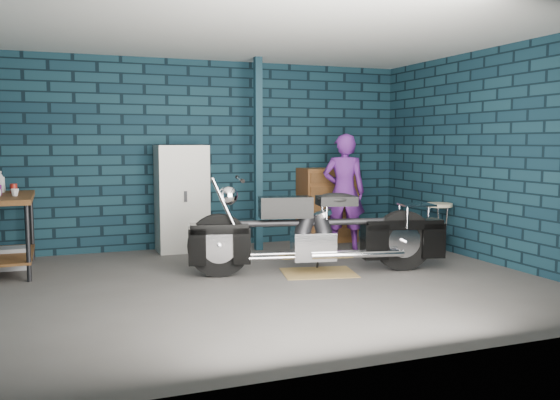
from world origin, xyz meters
The scene contains 14 objects.
ground centered at (0.00, 0.00, 0.00)m, with size 6.00×6.00×0.00m, color #484543.
room_walls centered at (0.00, 0.55, 1.90)m, with size 6.02×5.01×2.71m.
support_post centered at (0.55, 1.95, 1.35)m, with size 0.10×0.10×2.70m, color #122C38.
workbench centered at (-2.68, 1.63, 0.46)m, with size 0.60×1.40×0.91m, color brown.
drip_mat centered at (0.72, 0.26, 0.00)m, with size 0.84×0.63×0.01m, color olive.
motorcycle centered at (0.72, 0.26, 0.57)m, with size 2.58×0.70×1.13m, color black, non-canonical shape.
person centered at (1.72, 1.59, 0.82)m, with size 0.60×0.39×1.64m, color #571F77.
storage_bin centered at (-2.66, 1.79, 0.13)m, with size 0.42×0.30×0.26m, color gray.
locker centered at (-0.48, 2.23, 0.74)m, with size 0.69×0.50×1.49m, color beige.
tool_chest centered at (1.77, 2.23, 0.57)m, with size 0.85×0.47×1.13m, color brown.
shop_stool centered at (2.78, 0.83, 0.35)m, with size 0.38×0.38×0.69m, color beige, non-canonical shape.
cup_b centered at (-2.57, 1.45, 0.95)m, with size 0.09×0.09×0.09m, color beige.
mug_red centered at (-2.61, 1.92, 0.97)m, with size 0.08×0.08×0.11m, color maroon.
bottle centered at (-2.75, 2.07, 1.04)m, with size 0.10×0.10×0.26m, color gray.
Camera 1 is at (-2.13, -5.94, 1.53)m, focal length 38.00 mm.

